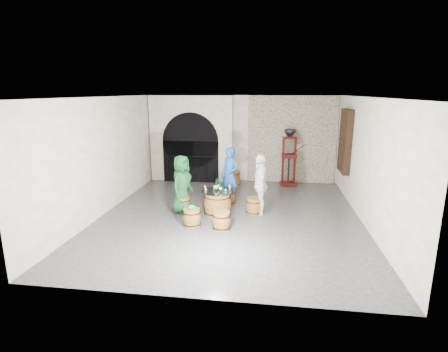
# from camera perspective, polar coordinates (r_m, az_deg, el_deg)

# --- Properties ---
(ground) EXTENTS (8.00, 8.00, 0.00)m
(ground) POSITION_cam_1_polar(r_m,az_deg,el_deg) (9.69, 0.97, -6.51)
(ground) COLOR #2A2A2C
(ground) RESTS_ON ground
(wall_back) EXTENTS (8.00, 0.00, 8.00)m
(wall_back) POSITION_cam_1_polar(r_m,az_deg,el_deg) (13.19, 3.09, 6.08)
(wall_back) COLOR white
(wall_back) RESTS_ON ground
(wall_front) EXTENTS (8.00, 0.00, 8.00)m
(wall_front) POSITION_cam_1_polar(r_m,az_deg,el_deg) (5.43, -4.05, -5.12)
(wall_front) COLOR white
(wall_front) RESTS_ON ground
(wall_left) EXTENTS (0.00, 8.00, 8.00)m
(wall_left) POSITION_cam_1_polar(r_m,az_deg,el_deg) (10.27, -18.80, 3.18)
(wall_left) COLOR white
(wall_left) RESTS_ON ground
(wall_right) EXTENTS (0.00, 8.00, 8.00)m
(wall_right) POSITION_cam_1_polar(r_m,az_deg,el_deg) (9.51, 22.45, 2.07)
(wall_right) COLOR white
(wall_right) RESTS_ON ground
(ceiling) EXTENTS (8.00, 8.00, 0.00)m
(ceiling) POSITION_cam_1_polar(r_m,az_deg,el_deg) (9.09, 1.05, 12.77)
(ceiling) COLOR beige
(ceiling) RESTS_ON wall_back
(stone_facing_panel) EXTENTS (3.20, 0.12, 3.18)m
(stone_facing_panel) POSITION_cam_1_polar(r_m,az_deg,el_deg) (13.11, 10.97, 5.80)
(stone_facing_panel) COLOR #AEA48B
(stone_facing_panel) RESTS_ON ground
(arched_opening) EXTENTS (3.10, 0.60, 3.19)m
(arched_opening) POSITION_cam_1_polar(r_m,az_deg,el_deg) (13.23, -5.28, 5.98)
(arched_opening) COLOR white
(arched_opening) RESTS_ON ground
(shuttered_window) EXTENTS (0.23, 1.10, 2.00)m
(shuttered_window) POSITION_cam_1_polar(r_m,az_deg,el_deg) (11.76, 19.13, 5.39)
(shuttered_window) COLOR black
(shuttered_window) RESTS_ON wall_right
(barrel_table) EXTENTS (0.90, 0.90, 0.70)m
(barrel_table) POSITION_cam_1_polar(r_m,az_deg,el_deg) (9.63, -1.05, -4.46)
(barrel_table) COLOR brown
(barrel_table) RESTS_ON ground
(barrel_stool_left) EXTENTS (0.46, 0.46, 0.46)m
(barrel_stool_left) POSITION_cam_1_polar(r_m,az_deg,el_deg) (9.96, -6.77, -4.65)
(barrel_stool_left) COLOR brown
(barrel_stool_left) RESTS_ON ground
(barrel_stool_far) EXTENTS (0.46, 0.46, 0.46)m
(barrel_stool_far) POSITION_cam_1_polar(r_m,az_deg,el_deg) (10.59, 0.65, -3.42)
(barrel_stool_far) COLOR brown
(barrel_stool_far) RESTS_ON ground
(barrel_stool_right) EXTENTS (0.46, 0.46, 0.46)m
(barrel_stool_right) POSITION_cam_1_polar(r_m,az_deg,el_deg) (9.81, 4.93, -4.90)
(barrel_stool_right) COLOR brown
(barrel_stool_right) RESTS_ON ground
(barrel_stool_near_right) EXTENTS (0.46, 0.46, 0.46)m
(barrel_stool_near_right) POSITION_cam_1_polar(r_m,az_deg,el_deg) (8.71, -0.41, -7.29)
(barrel_stool_near_right) COLOR brown
(barrel_stool_near_right) RESTS_ON ground
(barrel_stool_near_left) EXTENTS (0.46, 0.46, 0.46)m
(barrel_stool_near_left) POSITION_cam_1_polar(r_m,az_deg,el_deg) (8.95, -5.28, -6.75)
(barrel_stool_near_left) COLOR brown
(barrel_stool_near_left) RESTS_ON ground
(green_cap) EXTENTS (0.24, 0.20, 0.11)m
(green_cap) POSITION_cam_1_polar(r_m,az_deg,el_deg) (8.86, -5.30, -5.09)
(green_cap) COLOR #0B8135
(green_cap) RESTS_ON barrel_stool_near_left
(person_green) EXTENTS (0.74, 0.92, 1.64)m
(person_green) POSITION_cam_1_polar(r_m,az_deg,el_deg) (9.79, -6.93, -1.36)
(person_green) COLOR #113E1C
(person_green) RESTS_ON ground
(person_blue) EXTENTS (0.75, 0.69, 1.72)m
(person_blue) POSITION_cam_1_polar(r_m,az_deg,el_deg) (10.58, 0.91, 0.10)
(person_blue) COLOR #1B4595
(person_blue) RESTS_ON ground
(person_white) EXTENTS (0.46, 1.01, 1.70)m
(person_white) POSITION_cam_1_polar(r_m,az_deg,el_deg) (9.66, 5.96, -1.35)
(person_white) COLOR white
(person_white) RESTS_ON ground
(wine_bottle_left) EXTENTS (0.08, 0.08, 0.32)m
(wine_bottle_left) POSITION_cam_1_polar(r_m,az_deg,el_deg) (9.54, -1.28, -1.61)
(wine_bottle_left) COLOR black
(wine_bottle_left) RESTS_ON barrel_table
(wine_bottle_center) EXTENTS (0.08, 0.08, 0.32)m
(wine_bottle_center) POSITION_cam_1_polar(r_m,az_deg,el_deg) (9.42, -0.56, -1.80)
(wine_bottle_center) COLOR black
(wine_bottle_center) RESTS_ON barrel_table
(wine_bottle_right) EXTENTS (0.08, 0.08, 0.32)m
(wine_bottle_right) POSITION_cam_1_polar(r_m,az_deg,el_deg) (9.66, -1.02, -1.41)
(wine_bottle_right) COLOR black
(wine_bottle_right) RESTS_ON barrel_table
(tasting_glass_a) EXTENTS (0.05, 0.05, 0.10)m
(tasting_glass_a) POSITION_cam_1_polar(r_m,az_deg,el_deg) (9.42, -2.97, -2.33)
(tasting_glass_a) COLOR orange
(tasting_glass_a) RESTS_ON barrel_table
(tasting_glass_b) EXTENTS (0.05, 0.05, 0.10)m
(tasting_glass_b) POSITION_cam_1_polar(r_m,az_deg,el_deg) (9.62, 0.93, -1.98)
(tasting_glass_b) COLOR orange
(tasting_glass_b) RESTS_ON barrel_table
(tasting_glass_c) EXTENTS (0.05, 0.05, 0.10)m
(tasting_glass_c) POSITION_cam_1_polar(r_m,az_deg,el_deg) (9.68, -1.61, -1.88)
(tasting_glass_c) COLOR orange
(tasting_glass_c) RESTS_ON barrel_table
(tasting_glass_d) EXTENTS (0.05, 0.05, 0.10)m
(tasting_glass_d) POSITION_cam_1_polar(r_m,az_deg,el_deg) (9.78, 0.92, -1.72)
(tasting_glass_d) COLOR orange
(tasting_glass_d) RESTS_ON barrel_table
(tasting_glass_e) EXTENTS (0.05, 0.05, 0.10)m
(tasting_glass_e) POSITION_cam_1_polar(r_m,az_deg,el_deg) (9.34, 0.25, -2.46)
(tasting_glass_e) COLOR orange
(tasting_glass_e) RESTS_ON barrel_table
(tasting_glass_f) EXTENTS (0.05, 0.05, 0.10)m
(tasting_glass_f) POSITION_cam_1_polar(r_m,az_deg,el_deg) (9.69, -3.12, -1.89)
(tasting_glass_f) COLOR orange
(tasting_glass_f) RESTS_ON barrel_table
(side_barrel) EXTENTS (0.44, 0.44, 0.59)m
(side_barrel) POSITION_cam_1_polar(r_m,az_deg,el_deg) (12.54, 1.67, -0.40)
(side_barrel) COLOR brown
(side_barrel) RESTS_ON ground
(corking_press) EXTENTS (0.86, 0.53, 2.03)m
(corking_press) POSITION_cam_1_polar(r_m,az_deg,el_deg) (12.73, 10.60, 3.68)
(corking_press) COLOR #470F0B
(corking_press) RESTS_ON ground
(control_box) EXTENTS (0.18, 0.10, 0.22)m
(control_box) POSITION_cam_1_polar(r_m,az_deg,el_deg) (13.08, 12.04, 4.62)
(control_box) COLOR silver
(control_box) RESTS_ON wall_back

